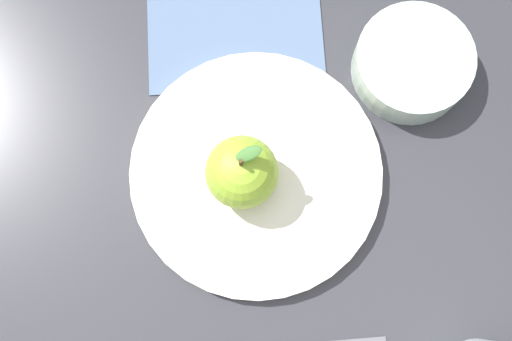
% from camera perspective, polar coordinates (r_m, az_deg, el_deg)
% --- Properties ---
extents(ground_plane, '(2.40, 2.40, 0.00)m').
position_cam_1_polar(ground_plane, '(0.61, 0.67, -3.75)').
color(ground_plane, '#2D2D33').
extents(dinner_plate, '(0.25, 0.25, 0.02)m').
position_cam_1_polar(dinner_plate, '(0.61, -0.00, -0.20)').
color(dinner_plate, silver).
rests_on(dinner_plate, ground_plane).
extents(apple, '(0.07, 0.07, 0.08)m').
position_cam_1_polar(apple, '(0.57, -1.32, -0.17)').
color(apple, '#8CB22D').
rests_on(apple, dinner_plate).
extents(side_bowl, '(0.12, 0.12, 0.04)m').
position_cam_1_polar(side_bowl, '(0.65, 14.36, 9.69)').
color(side_bowl, '#B2C6B2').
rests_on(side_bowl, ground_plane).
extents(linen_napkin, '(0.21, 0.20, 0.00)m').
position_cam_1_polar(linen_napkin, '(0.66, -1.90, 11.82)').
color(linen_napkin, slate).
rests_on(linen_napkin, ground_plane).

